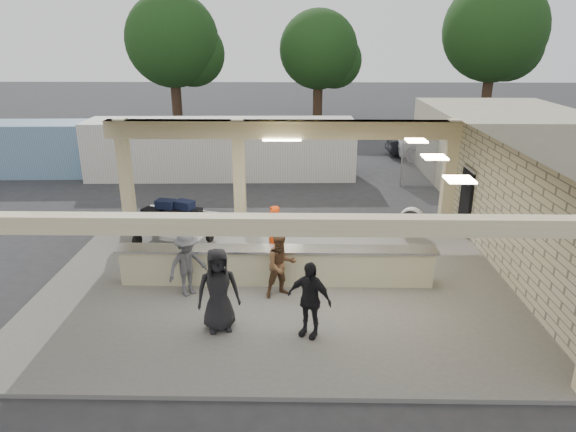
{
  "coord_description": "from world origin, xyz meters",
  "views": [
    {
      "loc": [
        0.52,
        -12.56,
        6.24
      ],
      "look_at": [
        0.27,
        1.0,
        1.42
      ],
      "focal_mm": 32.0,
      "sensor_mm": 36.0,
      "label": 1
    }
  ],
  "objects_px": {
    "baggage_handler": "(273,233)",
    "car_white_a": "(451,146)",
    "luggage_cart": "(171,221)",
    "container_blue": "(48,149)",
    "passenger_c": "(187,264)",
    "container_white": "(222,149)",
    "car_dark": "(423,144)",
    "drum_fan": "(412,221)",
    "passenger_b": "(309,299)",
    "baggage_counter": "(277,266)",
    "passenger_a": "(281,265)",
    "car_white_b": "(515,152)",
    "passenger_d": "(218,290)"
  },
  "relations": [
    {
      "from": "baggage_counter",
      "to": "passenger_a",
      "type": "height_order",
      "value": "passenger_a"
    },
    {
      "from": "baggage_handler",
      "to": "container_white",
      "type": "bearing_deg",
      "value": -163.88
    },
    {
      "from": "drum_fan",
      "to": "container_white",
      "type": "bearing_deg",
      "value": 154.9
    },
    {
      "from": "baggage_handler",
      "to": "passenger_c",
      "type": "bearing_deg",
      "value": -43.43
    },
    {
      "from": "car_white_b",
      "to": "luggage_cart",
      "type": "bearing_deg",
      "value": 128.99
    },
    {
      "from": "passenger_b",
      "to": "car_dark",
      "type": "relative_size",
      "value": 0.44
    },
    {
      "from": "passenger_b",
      "to": "passenger_c",
      "type": "bearing_deg",
      "value": 175.75
    },
    {
      "from": "passenger_b",
      "to": "passenger_d",
      "type": "height_order",
      "value": "passenger_d"
    },
    {
      "from": "car_white_b",
      "to": "passenger_b",
      "type": "bearing_deg",
      "value": 149.25
    },
    {
      "from": "baggage_handler",
      "to": "container_white",
      "type": "xyz_separation_m",
      "value": [
        -2.79,
        9.47,
        0.4
      ]
    },
    {
      "from": "passenger_d",
      "to": "car_dark",
      "type": "distance_m",
      "value": 19.55
    },
    {
      "from": "container_white",
      "to": "baggage_handler",
      "type": "bearing_deg",
      "value": -75.46
    },
    {
      "from": "passenger_a",
      "to": "container_blue",
      "type": "height_order",
      "value": "container_blue"
    },
    {
      "from": "car_dark",
      "to": "container_blue",
      "type": "relative_size",
      "value": 0.41
    },
    {
      "from": "passenger_a",
      "to": "car_dark",
      "type": "bearing_deg",
      "value": 41.82
    },
    {
      "from": "drum_fan",
      "to": "passenger_b",
      "type": "bearing_deg",
      "value": -98.74
    },
    {
      "from": "passenger_b",
      "to": "passenger_a",
      "type": "bearing_deg",
      "value": 136.99
    },
    {
      "from": "car_white_a",
      "to": "car_white_b",
      "type": "xyz_separation_m",
      "value": [
        2.78,
        -1.38,
        -0.0
      ]
    },
    {
      "from": "car_dark",
      "to": "passenger_b",
      "type": "bearing_deg",
      "value": 158.48
    },
    {
      "from": "passenger_b",
      "to": "container_blue",
      "type": "xyz_separation_m",
      "value": [
        -11.9,
        13.71,
        0.26
      ]
    },
    {
      "from": "passenger_d",
      "to": "container_white",
      "type": "height_order",
      "value": "container_white"
    },
    {
      "from": "drum_fan",
      "to": "container_white",
      "type": "xyz_separation_m",
      "value": [
        -7.14,
        7.49,
        0.72
      ]
    },
    {
      "from": "luggage_cart",
      "to": "passenger_d",
      "type": "xyz_separation_m",
      "value": [
        2.17,
        -4.81,
        0.19
      ]
    },
    {
      "from": "car_white_b",
      "to": "passenger_c",
      "type": "bearing_deg",
      "value": 138.94
    },
    {
      "from": "car_white_a",
      "to": "car_dark",
      "type": "relative_size",
      "value": 1.38
    },
    {
      "from": "car_dark",
      "to": "container_white",
      "type": "bearing_deg",
      "value": 111.93
    },
    {
      "from": "car_white_b",
      "to": "container_white",
      "type": "distance_m",
      "value": 14.41
    },
    {
      "from": "passenger_d",
      "to": "container_blue",
      "type": "relative_size",
      "value": 0.2
    },
    {
      "from": "luggage_cart",
      "to": "baggage_handler",
      "type": "xyz_separation_m",
      "value": [
        3.19,
        -1.1,
        0.05
      ]
    },
    {
      "from": "container_blue",
      "to": "baggage_counter",
      "type": "bearing_deg",
      "value": -47.65
    },
    {
      "from": "car_dark",
      "to": "container_blue",
      "type": "distance_m",
      "value": 18.89
    },
    {
      "from": "baggage_handler",
      "to": "passenger_c",
      "type": "xyz_separation_m",
      "value": [
        -2.02,
        -2.15,
        0.0
      ]
    },
    {
      "from": "passenger_b",
      "to": "car_dark",
      "type": "height_order",
      "value": "passenger_b"
    },
    {
      "from": "baggage_counter",
      "to": "baggage_handler",
      "type": "distance_m",
      "value": 1.53
    },
    {
      "from": "baggage_counter",
      "to": "luggage_cart",
      "type": "relative_size",
      "value": 2.99
    },
    {
      "from": "luggage_cart",
      "to": "container_blue",
      "type": "height_order",
      "value": "container_blue"
    },
    {
      "from": "luggage_cart",
      "to": "container_blue",
      "type": "bearing_deg",
      "value": 148.35
    },
    {
      "from": "luggage_cart",
      "to": "car_white_a",
      "type": "xyz_separation_m",
      "value": [
        11.86,
        11.88,
        -0.1
      ]
    },
    {
      "from": "car_white_b",
      "to": "car_dark",
      "type": "bearing_deg",
      "value": 63.39
    },
    {
      "from": "passenger_c",
      "to": "container_blue",
      "type": "height_order",
      "value": "container_blue"
    },
    {
      "from": "luggage_cart",
      "to": "car_white_a",
      "type": "height_order",
      "value": "car_white_a"
    },
    {
      "from": "passenger_a",
      "to": "passenger_b",
      "type": "relative_size",
      "value": 0.95
    },
    {
      "from": "passenger_c",
      "to": "car_white_a",
      "type": "distance_m",
      "value": 18.53
    },
    {
      "from": "drum_fan",
      "to": "baggage_handler",
      "type": "bearing_deg",
      "value": -134.25
    },
    {
      "from": "drum_fan",
      "to": "passenger_a",
      "type": "bearing_deg",
      "value": -113.19
    },
    {
      "from": "car_white_a",
      "to": "car_white_b",
      "type": "distance_m",
      "value": 3.11
    },
    {
      "from": "baggage_counter",
      "to": "passenger_c",
      "type": "distance_m",
      "value": 2.29
    },
    {
      "from": "baggage_handler",
      "to": "car_white_a",
      "type": "height_order",
      "value": "baggage_handler"
    },
    {
      "from": "passenger_c",
      "to": "container_white",
      "type": "height_order",
      "value": "container_white"
    },
    {
      "from": "drum_fan",
      "to": "car_dark",
      "type": "height_order",
      "value": "car_dark"
    }
  ]
}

